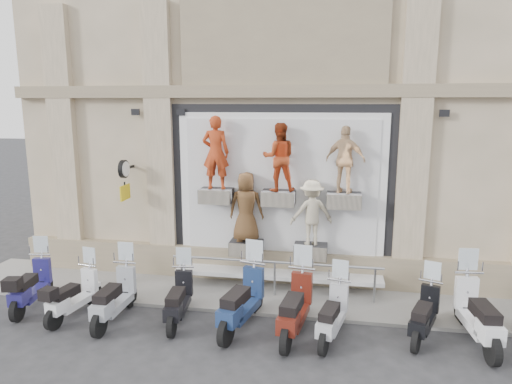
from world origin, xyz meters
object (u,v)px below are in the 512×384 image
at_px(scooter_i, 479,302).
at_px(clock_sign_bracket, 124,175).
at_px(scooter_b, 73,286).
at_px(scooter_f, 295,296).
at_px(guard_rail, 275,280).
at_px(scooter_a, 30,276).
at_px(scooter_g, 333,305).
at_px(scooter_c, 114,286).
at_px(scooter_e, 242,289).
at_px(scooter_d, 178,289).
at_px(scooter_h, 425,304).

bearing_deg(scooter_i, clock_sign_bracket, 161.83).
xyz_separation_m(scooter_b, scooter_f, (4.78, 0.04, 0.14)).
xyz_separation_m(guard_rail, scooter_a, (-5.35, -1.46, 0.29)).
height_order(scooter_f, scooter_g, scooter_f).
relative_size(scooter_f, scooter_g, 1.16).
xyz_separation_m(scooter_a, scooter_c, (2.16, -0.27, 0.03)).
bearing_deg(guard_rail, scooter_e, -106.28).
xyz_separation_m(clock_sign_bracket, scooter_i, (8.01, -1.82, -1.96)).
relative_size(guard_rail, scooter_d, 2.83).
height_order(guard_rail, scooter_i, scooter_i).
xyz_separation_m(scooter_e, scooter_h, (3.61, 0.24, -0.14)).
bearing_deg(scooter_g, scooter_d, -170.03).
xyz_separation_m(guard_rail, clock_sign_bracket, (-3.90, 0.47, 2.34)).
xyz_separation_m(scooter_a, scooter_h, (8.50, 0.13, -0.05)).
bearing_deg(scooter_f, scooter_e, -177.13).
relative_size(scooter_e, scooter_f, 1.02).
bearing_deg(scooter_h, clock_sign_bracket, -173.23).
bearing_deg(scooter_e, scooter_g, 8.29).
relative_size(scooter_b, scooter_i, 0.83).
bearing_deg(scooter_h, scooter_g, -147.70).
distance_m(scooter_g, scooter_h, 1.81).
bearing_deg(scooter_d, clock_sign_bracket, 129.38).
height_order(guard_rail, scooter_c, scooter_c).
bearing_deg(clock_sign_bracket, scooter_e, -30.69).
relative_size(scooter_f, scooter_i, 0.99).
distance_m(scooter_d, scooter_h, 4.99).
distance_m(scooter_b, scooter_i, 8.27).
relative_size(clock_sign_bracket, scooter_b, 0.59).
bearing_deg(scooter_g, clock_sign_bracket, 170.53).
xyz_separation_m(clock_sign_bracket, scooter_d, (2.07, -2.00, -2.08)).
bearing_deg(scooter_i, scooter_c, 177.61).
height_order(guard_rail, scooter_h, scooter_h).
height_order(scooter_b, scooter_e, scooter_e).
distance_m(scooter_e, scooter_i, 4.58).
xyz_separation_m(scooter_a, scooter_f, (5.99, -0.20, 0.08)).
height_order(scooter_g, scooter_h, scooter_g).
bearing_deg(clock_sign_bracket, scooter_f, -25.13).
bearing_deg(scooter_b, scooter_c, 7.31).
height_order(clock_sign_bracket, scooter_a, clock_sign_bracket).
bearing_deg(clock_sign_bracket, guard_rail, -6.84).
distance_m(scooter_c, scooter_h, 6.35).
bearing_deg(scooter_g, guard_rail, 141.93).
xyz_separation_m(scooter_b, scooter_c, (0.96, -0.03, 0.08)).
distance_m(clock_sign_bracket, scooter_e, 4.45).
xyz_separation_m(scooter_c, scooter_g, (4.56, 0.05, -0.06)).
distance_m(scooter_b, scooter_d, 2.32).
bearing_deg(scooter_b, scooter_i, 11.45).
bearing_deg(scooter_e, scooter_a, -169.63).
bearing_deg(scooter_e, scooter_c, -164.94).
distance_m(scooter_e, scooter_f, 1.10).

